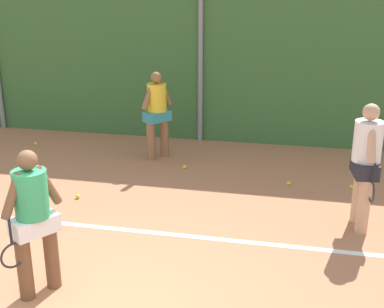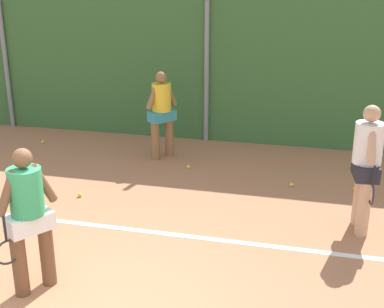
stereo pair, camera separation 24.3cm
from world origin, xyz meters
The scene contains 13 objects.
ground_plane centered at (0.00, 1.95, 0.00)m, with size 25.96×25.96×0.00m, color #B2704C.
hedge_fence_backdrop centered at (0.00, 6.62, 1.60)m, with size 16.05×0.25×3.19m, color #386633.
fence_post_center centered at (0.00, 6.44, 1.71)m, with size 0.10×0.10×3.42m, color gray.
court_baseline_paint centered at (0.00, 2.19, 0.00)m, with size 11.73×0.10×0.01m, color white.
player_foreground_near centered at (-0.64, 0.59, 0.93)m, with size 0.51×0.69×1.66m.
player_midcourt centered at (2.94, 2.97, 0.99)m, with size 0.38×0.80×1.76m.
player_backcourt_far centered at (-0.58, 5.19, 0.94)m, with size 0.52×0.58×1.67m.
tennis_ball_2 centered at (-1.30, 3.05, 0.03)m, with size 0.07×0.07×0.07m, color #CCDB33.
tennis_ball_4 centered at (2.96, 4.36, 0.03)m, with size 0.07×0.07×0.07m, color #CCDB33.
tennis_ball_5 centered at (-3.28, 5.41, 0.03)m, with size 0.07×0.07×0.07m, color #CCDB33.
tennis_ball_6 centered at (1.94, 4.30, 0.03)m, with size 0.07×0.07×0.07m, color #CCDB33.
tennis_ball_7 centered at (0.06, 4.70, 0.03)m, with size 0.07×0.07×0.07m, color #CCDB33.
tennis_ball_12 centered at (-2.08, 2.92, 0.03)m, with size 0.07×0.07×0.07m, color #CCDB33.
Camera 1 is at (2.01, -3.84, 3.30)m, focal length 48.04 mm.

